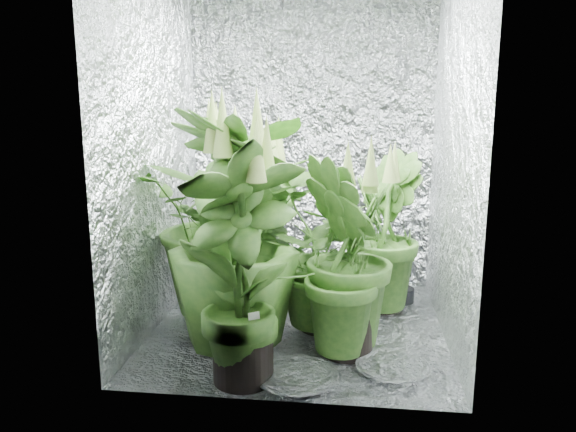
% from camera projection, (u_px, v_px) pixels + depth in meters
% --- Properties ---
extents(ground, '(1.60, 1.60, 0.00)m').
position_uv_depth(ground, '(298.00, 327.00, 3.18)').
color(ground, silver).
rests_on(ground, ground).
extents(walls, '(1.62, 1.62, 2.00)m').
position_uv_depth(walls, '(299.00, 150.00, 2.97)').
color(walls, silver).
rests_on(walls, ground).
extents(plant_a, '(1.14, 1.14, 1.26)m').
position_uv_depth(plant_a, '(229.00, 216.00, 3.24)').
color(plant_a, black).
rests_on(plant_a, ground).
extents(plant_b, '(0.74, 0.74, 1.15)m').
position_uv_depth(plant_b, '(266.00, 222.00, 3.42)').
color(plant_b, black).
rests_on(plant_b, ground).
extents(plant_c, '(0.56, 0.56, 1.03)m').
position_uv_depth(plant_c, '(383.00, 233.00, 3.38)').
color(plant_c, black).
rests_on(plant_c, ground).
extents(plant_d, '(0.93, 0.93, 1.30)m').
position_uv_depth(plant_d, '(233.00, 233.00, 2.81)').
color(plant_d, black).
rests_on(plant_d, ground).
extents(plant_e, '(1.02, 1.02, 0.91)m').
position_uv_depth(plant_e, '(323.00, 255.00, 3.08)').
color(plant_e, black).
rests_on(plant_e, ground).
extents(plant_f, '(0.79, 0.79, 1.18)m').
position_uv_depth(plant_f, '(242.00, 265.00, 2.47)').
color(plant_f, black).
rests_on(plant_f, ground).
extents(plant_g, '(0.56, 0.56, 1.08)m').
position_uv_depth(plant_g, '(349.00, 257.00, 2.75)').
color(plant_g, black).
rests_on(plant_g, ground).
extents(circulation_fan, '(0.19, 0.35, 0.40)m').
position_uv_depth(circulation_fan, '(397.00, 275.00, 3.55)').
color(circulation_fan, black).
rests_on(circulation_fan, ground).
extents(plant_label, '(0.06, 0.05, 0.08)m').
position_uv_depth(plant_label, '(254.00, 322.00, 2.49)').
color(plant_label, white).
rests_on(plant_label, plant_f).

